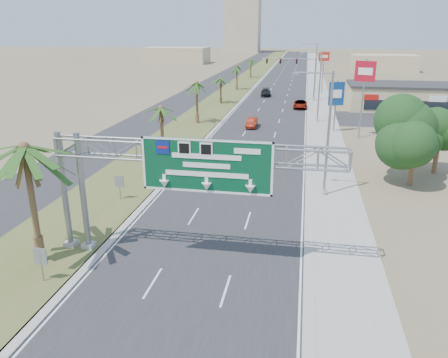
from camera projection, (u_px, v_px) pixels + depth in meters
road at (285, 79)px, 118.96m from camera, size 12.00×300.00×0.02m
sidewalk_right at (317, 79)px, 117.49m from camera, size 4.00×300.00×0.10m
median_grass at (249, 78)px, 120.64m from camera, size 7.00×300.00×0.12m
opposing_road at (224, 78)px, 121.85m from camera, size 8.00×300.00×0.02m
sign_gantry at (181, 161)px, 24.13m from camera, size 16.75×1.24×7.50m
palm_near at (24, 148)px, 23.44m from camera, size 5.70×5.70×8.35m
palm_row_b at (161, 109)px, 46.47m from camera, size 3.99×3.99×5.95m
palm_row_c at (197, 84)px, 61.09m from camera, size 3.99×3.99×6.75m
palm_row_d at (221, 79)px, 78.23m from camera, size 3.99×3.99×5.45m
palm_row_e at (237, 67)px, 95.67m from camera, size 3.99×3.99×6.15m
palm_row_f at (251, 61)px, 119.04m from camera, size 3.99×3.99×5.75m
streetlight_near at (325, 140)px, 34.38m from camera, size 3.27×0.44×10.00m
streetlight_mid at (318, 90)px, 62.26m from camera, size 3.27×0.44×10.00m
streetlight_far at (315, 68)px, 95.73m from camera, size 3.27×0.44×10.00m
signal_mast at (304, 75)px, 81.14m from camera, size 10.28×0.71×8.00m
store_building at (404, 97)px, 73.65m from camera, size 18.00×10.00×4.00m
oak_near at (417, 135)px, 36.84m from camera, size 4.50×4.50×6.80m
oak_far at (440, 134)px, 40.28m from camera, size 3.50×3.50×5.60m
median_signback_a at (41, 259)px, 23.13m from camera, size 0.75×0.08×2.08m
median_signback_b at (119, 183)px, 34.41m from camera, size 0.75×0.08×2.08m
tower_distant at (242, 20)px, 248.84m from camera, size 20.00×16.00×35.00m
building_distant_left at (177, 55)px, 172.13m from camera, size 24.00×14.00×6.00m
building_distant_right at (383, 63)px, 140.92m from camera, size 20.00×12.00×5.00m
car_left_lane at (216, 161)px, 42.62m from camera, size 2.01×4.32×1.43m
car_mid_lane at (252, 123)px, 60.48m from camera, size 1.51×4.01×1.31m
car_right_lane at (300, 105)px, 74.75m from camera, size 2.24×4.84×1.34m
car_far at (266, 93)px, 88.41m from camera, size 2.36×5.00×1.41m
pole_sign_red_near at (365, 76)px, 52.40m from camera, size 2.39×0.98×9.56m
pole_sign_blue at (336, 95)px, 56.32m from camera, size 2.00×0.89×6.75m
pole_sign_red_far at (324, 60)px, 90.66m from camera, size 2.22×0.67×8.61m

